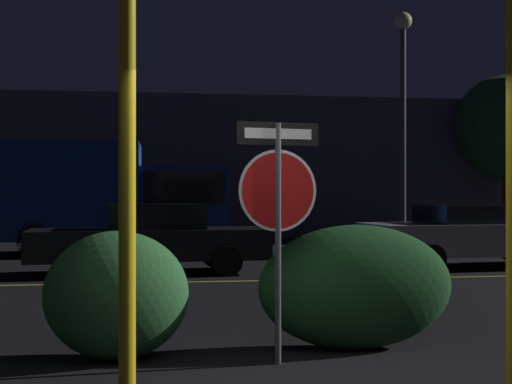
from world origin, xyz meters
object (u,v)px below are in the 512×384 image
(stop_sign, at_px, (278,193))
(passing_car_2, at_px, (150,239))
(yellow_pole_left, at_px, (127,210))
(street_lamp, at_px, (403,85))
(hedge_bush_1, at_px, (116,295))
(passing_car_3, at_px, (474,235))
(delivery_truck, at_px, (112,195))
(hedge_bush_2, at_px, (356,287))
(tree_0, at_px, (506,127))

(stop_sign, xyz_separation_m, passing_car_2, (-1.21, 7.92, -0.93))
(yellow_pole_left, relative_size, street_lamp, 0.44)
(stop_sign, relative_size, street_lamp, 0.34)
(hedge_bush_1, xyz_separation_m, passing_car_3, (7.41, 7.71, 0.08))
(yellow_pole_left, xyz_separation_m, hedge_bush_1, (-0.17, 2.07, -0.89))
(delivery_truck, bearing_deg, passing_car_3, 60.56)
(yellow_pole_left, relative_size, passing_car_3, 0.60)
(hedge_bush_2, bearing_deg, delivery_truck, 104.28)
(stop_sign, relative_size, delivery_truck, 0.38)
(stop_sign, distance_m, yellow_pole_left, 2.18)
(stop_sign, height_order, hedge_bush_2, stop_sign)
(passing_car_3, relative_size, delivery_truck, 0.82)
(passing_car_2, height_order, delivery_truck, delivery_truck)
(stop_sign, xyz_separation_m, tree_0, (11.87, 18.01, 2.45))
(delivery_truck, relative_size, tree_0, 1.02)
(hedge_bush_2, xyz_separation_m, passing_car_2, (-2.13, 7.41, 0.06))
(hedge_bush_2, bearing_deg, street_lamp, 67.78)
(delivery_truck, bearing_deg, passing_car_2, 12.62)
(stop_sign, bearing_deg, passing_car_2, 89.48)
(street_lamp, bearing_deg, delivery_truck, -179.08)
(hedge_bush_1, xyz_separation_m, hedge_bush_2, (2.47, 0.12, 0.02))
(yellow_pole_left, distance_m, tree_0, 23.87)
(passing_car_3, distance_m, delivery_truck, 9.43)
(yellow_pole_left, xyz_separation_m, delivery_truck, (-0.85, 14.55, 0.06))
(tree_0, bearing_deg, hedge_bush_2, -122.01)
(stop_sign, bearing_deg, passing_car_3, 44.87)
(yellow_pole_left, distance_m, hedge_bush_2, 3.29)
(passing_car_2, relative_size, delivery_truck, 0.80)
(stop_sign, xyz_separation_m, hedge_bush_1, (-1.54, 0.39, -1.01))
(stop_sign, bearing_deg, hedge_bush_2, 19.37)
(hedge_bush_1, relative_size, delivery_truck, 0.23)
(hedge_bush_2, height_order, passing_car_3, passing_car_3)
(hedge_bush_2, relative_size, passing_car_2, 0.42)
(stop_sign, xyz_separation_m, delivery_truck, (-2.22, 12.87, -0.06))
(yellow_pole_left, xyz_separation_m, tree_0, (13.24, 19.70, 2.57))
(tree_0, bearing_deg, passing_car_3, -121.19)
(stop_sign, height_order, passing_car_2, stop_sign)
(passing_car_2, bearing_deg, street_lamp, -58.06)
(delivery_truck, bearing_deg, hedge_bush_2, 15.33)
(stop_sign, distance_m, hedge_bush_2, 1.44)
(delivery_truck, bearing_deg, stop_sign, 10.85)
(hedge_bush_2, bearing_deg, tree_0, 57.99)
(yellow_pole_left, bearing_deg, tree_0, 56.08)
(yellow_pole_left, xyz_separation_m, hedge_bush_2, (2.30, 2.19, -0.87))
(tree_0, bearing_deg, yellow_pole_left, -123.92)
(hedge_bush_1, distance_m, passing_car_3, 10.70)
(yellow_pole_left, relative_size, delivery_truck, 0.49)
(stop_sign, bearing_deg, hedge_bush_1, 156.71)
(stop_sign, bearing_deg, yellow_pole_left, -138.42)
(delivery_truck, xyz_separation_m, tree_0, (14.09, 5.15, 2.51))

